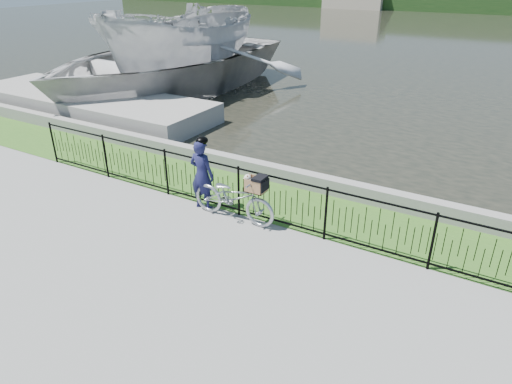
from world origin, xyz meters
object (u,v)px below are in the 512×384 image
Objects in this scene: bicycle_rig at (234,197)px; boat_near at (185,46)px; dock at (90,103)px; cyclist at (202,174)px; boat_far at (166,61)px.

boat_near reaches higher than bicycle_rig.
bicycle_rig is at bearing -24.47° from dock.
bicycle_rig is 1.16× the size of cyclist.
boat_near reaches higher than dock.
boat_far is at bearing 134.08° from cyclist.
cyclist is (8.13, -4.02, 0.48)m from dock.
dock is 9.08m from cyclist.
cyclist is at bearing -26.31° from dock.
cyclist reaches higher than dock.
boat_near is at bearing 129.76° from cyclist.
dock is at bearing 153.69° from cyclist.
bicycle_rig is 11.68m from boat_near.
boat_near is (-7.00, 8.42, 1.11)m from cyclist.
boat_far is (-0.77, -0.40, -0.65)m from boat_near.
cyclist is 0.18× the size of boat_near.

